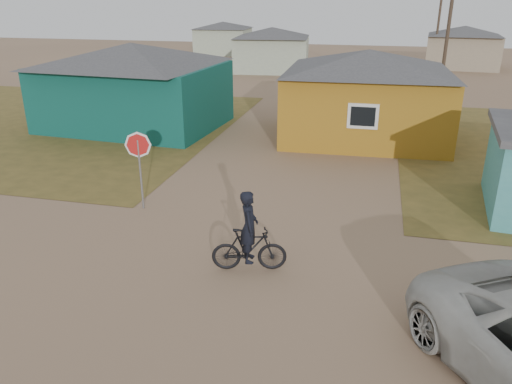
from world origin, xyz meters
TOP-DOWN VIEW (x-y plane):
  - ground at (0.00, 0.00)m, footprint 120.00×120.00m
  - grass_nw at (-14.00, 13.00)m, footprint 20.00×18.00m
  - house_teal at (-8.50, 13.50)m, footprint 8.93×7.08m
  - house_yellow at (2.50, 14.00)m, footprint 7.72×6.76m
  - house_pale_west at (-6.00, 34.00)m, footprint 7.04×6.15m
  - house_beige_east at (10.00, 40.00)m, footprint 6.95×6.05m
  - house_pale_north at (-14.00, 46.00)m, footprint 6.28×5.81m
  - utility_pole_near at (6.50, 22.00)m, footprint 1.40×0.20m
  - utility_pole_far at (7.50, 38.00)m, footprint 1.40×0.20m
  - stop_sign at (-3.69, 4.09)m, footprint 0.78×0.15m
  - cyclist at (0.36, 1.30)m, footprint 1.83×0.90m

SIDE VIEW (x-z plane):
  - ground at x=0.00m, z-range 0.00..0.00m
  - grass_nw at x=-14.00m, z-range 0.00..0.01m
  - cyclist at x=0.36m, z-range -0.27..1.72m
  - house_pale_north at x=-14.00m, z-range 0.05..3.45m
  - stop_sign at x=-3.69m, z-range 0.57..2.97m
  - house_pale_west at x=-6.00m, z-range 0.06..3.66m
  - house_beige_east at x=10.00m, z-range 0.06..3.66m
  - house_yellow at x=2.50m, z-range 0.05..3.95m
  - house_teal at x=-8.50m, z-range 0.05..4.05m
  - utility_pole_near at x=6.50m, z-range 0.14..8.14m
  - utility_pole_far at x=7.50m, z-range 0.14..8.14m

